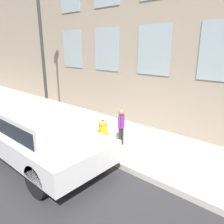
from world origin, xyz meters
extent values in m
plane|color=#2D2D30|center=(0.00, 0.00, 0.00)|extent=(80.00, 80.00, 0.00)
cube|color=#B2ADA3|center=(1.46, 0.00, 0.08)|extent=(2.92, 60.00, 0.16)
cube|color=#8C9EA8|center=(2.90, -2.25, 3.04)|extent=(0.03, 1.32, 1.72)
cube|color=#8C9EA8|center=(2.90, 0.00, 3.04)|extent=(0.03, 1.32, 1.72)
cube|color=#8C9EA8|center=(2.90, 2.25, 3.04)|extent=(0.03, 1.32, 1.72)
cube|color=#8C9EA8|center=(2.90, 4.51, 3.04)|extent=(0.03, 1.32, 1.72)
cylinder|color=gold|center=(0.59, 0.29, 0.18)|extent=(0.32, 0.32, 0.04)
cylinder|color=gold|center=(0.59, 0.29, 0.49)|extent=(0.24, 0.24, 0.67)
sphere|color=#A4891E|center=(0.59, 0.29, 0.83)|extent=(0.25, 0.25, 0.25)
cylinder|color=black|center=(0.59, 0.29, 0.90)|extent=(0.08, 0.08, 0.10)
cylinder|color=gold|center=(0.59, 0.12, 0.57)|extent=(0.09, 0.10, 0.09)
cylinder|color=gold|center=(0.59, 0.46, 0.57)|extent=(0.09, 0.10, 0.09)
cylinder|color=#232328|center=(0.88, -0.17, 0.44)|extent=(0.08, 0.08, 0.56)
cylinder|color=#232328|center=(0.99, -0.17, 0.44)|extent=(0.08, 0.08, 0.56)
cube|color=#72288C|center=(0.94, -0.17, 0.94)|extent=(0.15, 0.11, 0.42)
cylinder|color=#72288C|center=(0.83, -0.17, 0.95)|extent=(0.07, 0.07, 0.40)
cylinder|color=#72288C|center=(1.04, -0.17, 0.95)|extent=(0.07, 0.07, 0.40)
sphere|color=#8C6647|center=(0.94, -0.17, 1.24)|extent=(0.19, 0.19, 0.19)
cylinder|color=black|center=(-0.29, 2.44, 0.38)|extent=(0.24, 0.77, 0.77)
cylinder|color=black|center=(-2.02, -0.26, 0.38)|extent=(0.24, 0.77, 0.77)
cylinder|color=black|center=(-0.29, -0.26, 0.38)|extent=(0.24, 0.77, 0.77)
cube|color=silver|center=(-1.16, 1.09, 0.67)|extent=(1.96, 4.36, 0.57)
cube|color=silver|center=(-1.16, 0.98, 1.26)|extent=(1.73, 2.70, 0.60)
cube|color=#1E232D|center=(-1.16, 0.98, 1.26)|extent=(1.74, 2.48, 0.39)
cylinder|color=#2D332D|center=(0.87, 3.84, 0.22)|extent=(0.26, 0.26, 0.12)
cylinder|color=#2D332D|center=(0.87, 3.84, 3.07)|extent=(0.12, 0.12, 5.82)
camera|label=1|loc=(-4.01, -4.17, 3.17)|focal=35.00mm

